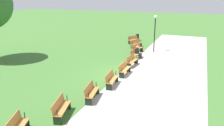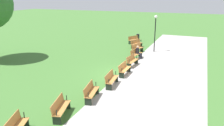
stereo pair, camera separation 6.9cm
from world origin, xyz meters
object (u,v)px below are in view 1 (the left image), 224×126
(bench_6, at_px, (111,79))
(person_seated, at_px, (138,52))
(bench_2, at_px, (137,48))
(bench_0, at_px, (133,39))
(bench_5, at_px, (124,69))
(bench_8, at_px, (61,108))
(bench_3, at_px, (136,54))
(bench_4, at_px, (132,60))
(bench_1, at_px, (136,43))
(lamp_post, at_px, (155,26))
(bench_7, at_px, (91,92))
(trash_bin, at_px, (137,37))

(bench_6, bearing_deg, person_seated, 175.82)
(bench_2, bearing_deg, bench_0, -142.82)
(bench_5, relative_size, bench_8, 0.96)
(bench_0, bearing_deg, bench_3, 45.19)
(bench_4, bearing_deg, bench_1, -161.43)
(bench_8, relative_size, lamp_post, 0.45)
(bench_8, bearing_deg, bench_6, 153.42)
(bench_2, distance_m, bench_3, 2.27)
(bench_6, distance_m, person_seated, 6.96)
(bench_3, relative_size, bench_8, 1.00)
(bench_4, relative_size, person_seated, 1.39)
(bench_8, height_order, person_seated, person_seated)
(bench_3, xyz_separation_m, bench_7, (9.04, -0.00, 0.00))
(lamp_post, bearing_deg, bench_7, -4.66)
(bench_3, bearing_deg, bench_7, 10.65)
(bench_0, distance_m, bench_7, 15.63)
(bench_1, bearing_deg, bench_4, 34.56)
(bench_7, bearing_deg, trash_bin, 176.58)
(bench_3, height_order, bench_6, same)
(bench_6, bearing_deg, bench_4, 174.67)
(bench_4, height_order, bench_7, same)
(bench_5, bearing_deg, bench_3, -174.70)
(person_seated, distance_m, lamp_post, 3.78)
(person_seated, bearing_deg, bench_8, 7.17)
(bench_1, relative_size, bench_4, 1.01)
(bench_1, relative_size, bench_2, 1.00)
(bench_0, xyz_separation_m, lamp_post, (3.17, 3.16, 2.16))
(bench_4, distance_m, bench_5, 2.27)
(bench_5, xyz_separation_m, bench_7, (4.52, -0.42, 0.00))
(bench_4, relative_size, bench_8, 0.98)
(bench_4, xyz_separation_m, bench_7, (6.79, -0.31, 0.00))
(bench_2, bearing_deg, trash_bin, -148.70)
(bench_8, xyz_separation_m, trash_bin, (-19.64, -1.69, -0.06))
(bench_8, bearing_deg, lamp_post, 158.03)
(bench_3, xyz_separation_m, trash_bin, (-8.39, -2.21, -0.06))
(bench_1, xyz_separation_m, bench_7, (13.41, 1.24, 0.00))
(bench_7, xyz_separation_m, person_seated, (-9.21, 0.17, 0.17))
(bench_1, height_order, person_seated, person_seated)
(bench_5, xyz_separation_m, person_seated, (-4.68, -0.24, 0.17))
(bench_3, distance_m, bench_4, 2.27)
(bench_5, bearing_deg, bench_6, -2.65)
(trash_bin, bearing_deg, person_seated, 16.18)
(bench_1, distance_m, bench_8, 15.64)
(bench_1, height_order, bench_3, same)
(bench_2, bearing_deg, bench_8, 15.98)
(bench_4, height_order, bench_5, same)
(bench_3, bearing_deg, bench_1, -153.45)
(bench_3, distance_m, bench_5, 4.54)
(bench_1, relative_size, person_seated, 1.41)
(bench_0, height_order, bench_7, same)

